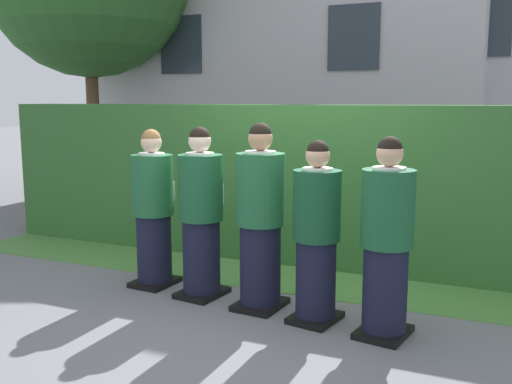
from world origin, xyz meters
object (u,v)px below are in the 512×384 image
at_px(student_front_row_1, 201,217).
at_px(student_front_row_4, 387,243).
at_px(student_front_row_0, 153,212).
at_px(student_front_row_2, 260,221).
at_px(student_front_row_3, 316,237).

distance_m(student_front_row_1, student_front_row_4, 1.79).
bearing_deg(student_front_row_0, student_front_row_4, -8.26).
bearing_deg(student_front_row_4, student_front_row_1, 172.10).
xyz_separation_m(student_front_row_1, student_front_row_2, (0.63, -0.06, 0.02)).
bearing_deg(student_front_row_2, student_front_row_1, 174.26).
height_order(student_front_row_1, student_front_row_2, student_front_row_2).
height_order(student_front_row_0, student_front_row_2, student_front_row_2).
height_order(student_front_row_0, student_front_row_1, student_front_row_1).
distance_m(student_front_row_0, student_front_row_2, 1.24).
height_order(student_front_row_3, student_front_row_4, student_front_row_4).
distance_m(student_front_row_1, student_front_row_3, 1.20).
height_order(student_front_row_2, student_front_row_4, student_front_row_2).
distance_m(student_front_row_2, student_front_row_3, 0.57).
distance_m(student_front_row_1, student_front_row_2, 0.64).
xyz_separation_m(student_front_row_2, student_front_row_4, (1.14, -0.18, -0.04)).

